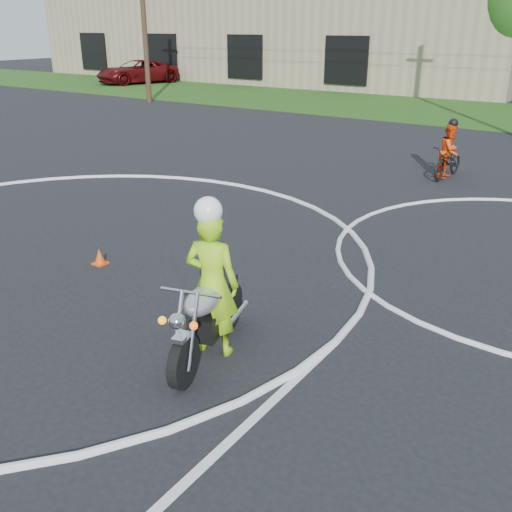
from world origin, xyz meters
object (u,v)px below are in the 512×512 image
Objects in this scene: rider_primary_grp at (212,280)px; rider_second_grp at (449,157)px; primary_motorcycle at (207,317)px; pickup_grp at (137,72)px.

rider_primary_grp reaches higher than rider_second_grp.
primary_motorcycle is at bearing -99.48° from rider_primary_grp.
primary_motorcycle is at bearing -83.84° from rider_second_grp.
rider_primary_grp is 39.20m from pickup_grp.
rider_second_grp is (-0.30, 11.41, 0.03)m from primary_motorcycle.
primary_motorcycle is 1.00× the size of rider_primary_grp.
primary_motorcycle is 0.33× the size of pickup_grp.
pickup_grp is at bearing 155.65° from rider_second_grp.
rider_second_grp reaches higher than pickup_grp.
rider_primary_grp is (-0.01, 0.14, 0.48)m from primary_motorcycle.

